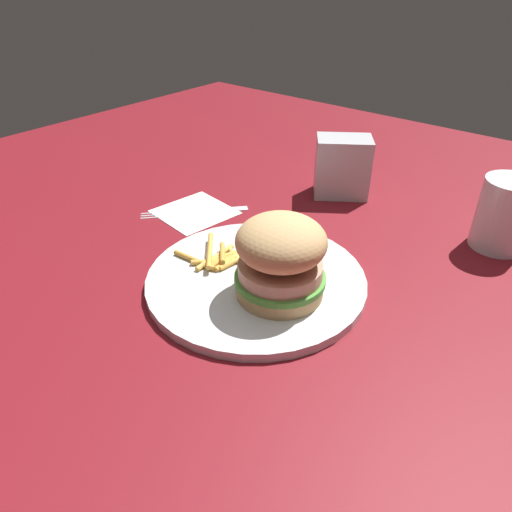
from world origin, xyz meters
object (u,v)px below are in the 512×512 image
at_px(sandwich, 281,257).
at_px(fries_pile, 222,257).
at_px(drink_glass, 504,217).
at_px(fork, 194,211).
at_px(napkin, 195,212).
at_px(napkin_dispenser, 342,167).
at_px(plate, 256,280).

relative_size(sandwich, fries_pile, 1.15).
bearing_deg(drink_glass, fork, 116.67).
bearing_deg(sandwich, napkin, 68.68).
height_order(fries_pile, drink_glass, drink_glass).
xyz_separation_m(sandwich, napkin_dispenser, (0.31, 0.10, -0.01)).
relative_size(fork, napkin_dispenser, 1.40).
distance_m(plate, napkin_dispenser, 0.31).
height_order(plate, fries_pile, fries_pile).
xyz_separation_m(fork, napkin_dispenser, (0.21, -0.15, 0.05)).
bearing_deg(napkin, fries_pile, -121.56).
relative_size(sandwich, napkin, 0.98).
distance_m(sandwich, drink_glass, 0.34).
xyz_separation_m(fries_pile, napkin_dispenser, (0.30, -0.00, 0.03)).
distance_m(napkin, fork, 0.00).
xyz_separation_m(fries_pile, fork, (0.09, 0.14, -0.01)).
distance_m(sandwich, napkin_dispenser, 0.32).
height_order(fries_pile, napkin, fries_pile).
height_order(fork, napkin_dispenser, napkin_dispenser).
distance_m(fries_pile, napkin_dispenser, 0.30).
bearing_deg(sandwich, drink_glass, -28.50).
bearing_deg(sandwich, plate, 79.16).
height_order(drink_glass, napkin_dispenser, same).
bearing_deg(fork, plate, -113.03).
height_order(fries_pile, fork, fries_pile).
bearing_deg(napkin, fork, 138.78).
height_order(sandwich, drink_glass, sandwich).
bearing_deg(drink_glass, fries_pile, 137.85).
relative_size(plate, sandwich, 2.57).
bearing_deg(fries_pile, fork, 58.97).
height_order(fries_pile, napkin_dispenser, napkin_dispenser).
xyz_separation_m(fries_pile, napkin, (0.09, 0.14, -0.02)).
distance_m(plate, napkin, 0.22).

